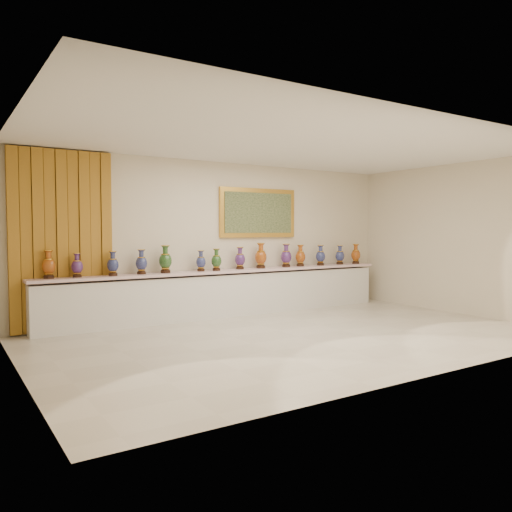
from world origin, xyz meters
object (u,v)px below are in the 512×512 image
(vase_2, at_px, (113,265))
(vase_0, at_px, (49,266))
(counter, at_px, (228,293))
(vase_1, at_px, (77,266))

(vase_2, bearing_deg, vase_0, 176.85)
(counter, relative_size, vase_1, 18.22)
(vase_2, bearing_deg, vase_1, 177.08)
(counter, xyz_separation_m, vase_1, (-2.84, -0.01, 0.64))
(counter, bearing_deg, vase_2, -179.07)
(counter, bearing_deg, vase_0, 179.67)
(vase_0, distance_m, vase_1, 0.43)
(vase_0, height_order, vase_1, vase_0)
(vase_0, xyz_separation_m, vase_2, (1.01, -0.06, -0.02))
(counter, distance_m, vase_1, 2.91)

